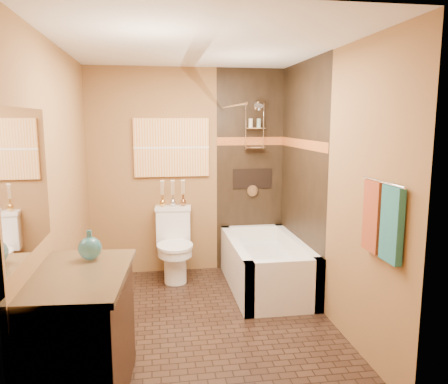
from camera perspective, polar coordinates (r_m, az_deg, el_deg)
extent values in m
plane|color=black|center=(4.28, -2.81, -16.64)|extent=(3.00, 3.00, 0.00)
cube|color=olive|center=(3.96, -20.51, -0.32)|extent=(0.02, 3.00, 2.50)
cube|color=olive|center=(4.20, 13.57, 0.54)|extent=(0.02, 3.00, 2.50)
cube|color=olive|center=(5.38, -4.67, 2.65)|extent=(2.40, 0.02, 2.50)
cube|color=olive|center=(2.44, 0.82, -5.43)|extent=(2.40, 0.02, 2.50)
plane|color=silver|center=(3.90, -3.12, 18.58)|extent=(3.00, 3.00, 0.00)
cube|color=black|center=(5.48, 3.46, 2.79)|extent=(0.85, 0.01, 2.50)
cube|color=black|center=(4.88, 10.08, 1.86)|extent=(0.01, 1.50, 2.50)
cube|color=#993E1B|center=(5.44, 3.52, 6.65)|extent=(0.85, 0.01, 0.10)
cube|color=#993E1B|center=(4.85, 10.09, 6.20)|extent=(0.01, 1.50, 0.10)
cube|color=black|center=(5.49, 3.72, 1.75)|extent=(0.50, 0.01, 0.25)
cylinder|color=silver|center=(5.32, 4.15, 11.54)|extent=(0.02, 0.26, 0.02)
cylinder|color=silver|center=(5.17, 4.52, 11.05)|extent=(0.11, 0.11, 0.09)
cylinder|color=silver|center=(5.50, 3.74, 0.17)|extent=(0.14, 0.02, 0.14)
cylinder|color=silver|center=(4.65, 0.96, 11.15)|extent=(0.03, 1.55, 0.03)
cylinder|color=silver|center=(3.21, 20.04, 1.20)|extent=(0.02, 0.55, 0.02)
cube|color=#1F6866|center=(3.15, 21.07, -4.00)|extent=(0.05, 0.22, 0.52)
cube|color=maroon|center=(3.37, 18.87, -3.03)|extent=(0.05, 0.22, 0.52)
cube|color=orange|center=(5.31, -6.86, 5.78)|extent=(0.90, 0.04, 0.70)
cube|color=white|center=(2.96, -24.32, 1.26)|extent=(0.01, 1.00, 0.90)
cube|color=white|center=(4.36, 7.84, -12.25)|extent=(0.80, 0.10, 0.55)
cube|color=white|center=(5.64, 3.70, -7.14)|extent=(0.80, 0.10, 0.55)
cube|color=white|center=(4.92, 1.48, -9.62)|extent=(0.10, 1.50, 0.55)
cube|color=white|center=(5.09, 9.35, -9.09)|extent=(0.10, 1.50, 0.55)
cube|color=white|center=(5.03, 5.47, -10.45)|extent=(0.64, 1.34, 0.35)
cube|color=white|center=(5.37, -6.62, -4.45)|extent=(0.42, 0.22, 0.41)
cube|color=white|center=(5.32, -6.67, -2.10)|extent=(0.44, 0.24, 0.04)
cylinder|color=white|center=(5.18, -6.38, -9.55)|extent=(0.26, 0.26, 0.41)
cylinder|color=white|center=(5.12, -6.42, -7.62)|extent=(0.40, 0.40, 0.11)
cylinder|color=white|center=(5.10, -6.43, -6.99)|extent=(0.42, 0.42, 0.03)
cube|color=black|center=(3.22, -18.23, -17.88)|extent=(0.66, 1.00, 0.85)
cube|color=black|center=(3.04, -18.47, -10.33)|extent=(0.69, 1.06, 0.04)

